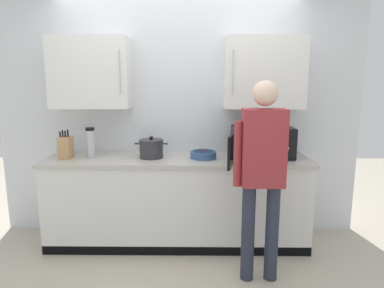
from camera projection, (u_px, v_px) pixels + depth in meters
ground_plane at (174, 280)px, 2.85m from camera, size 9.25×9.25×0.00m
back_wall_tiled at (178, 103)px, 3.57m from camera, size 3.89×0.44×2.64m
counter_unit at (177, 201)px, 3.45m from camera, size 2.65×0.63×0.90m
microwave_oven at (259, 142)px, 3.36m from camera, size 0.70×0.77×0.31m
thermos_flask at (91, 142)px, 3.35m from camera, size 0.09×0.09×0.31m
knife_block at (66, 147)px, 3.32m from camera, size 0.11×0.15×0.29m
stock_pot at (151, 149)px, 3.36m from camera, size 0.34×0.24×0.22m
fruit_bowl at (203, 154)px, 3.34m from camera, size 0.26×0.26×0.10m
person_figure at (262, 165)px, 2.70m from camera, size 0.44×0.51×1.67m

